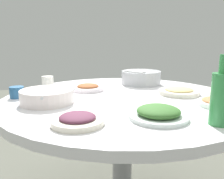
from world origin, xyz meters
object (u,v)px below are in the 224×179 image
at_px(rice_bowl, 141,77).
at_px(dish_tofu_braise, 219,102).
at_px(tea_cup_far, 48,81).
at_px(green_bottle, 221,97).
at_px(tea_cup_near, 17,92).
at_px(dish_noodles, 179,91).
at_px(dish_stirfry, 88,88).
at_px(round_dining_table, 123,113).
at_px(dish_greens, 158,113).
at_px(dish_eggplant, 78,120).
at_px(soup_bowl, 47,97).

xyz_separation_m(rice_bowl, dish_tofu_braise, (-0.26, 0.61, -0.03)).
bearing_deg(tea_cup_far, green_bottle, 132.83).
distance_m(tea_cup_near, tea_cup_far, 0.34).
bearing_deg(rice_bowl, dish_noodles, 114.42).
bearing_deg(dish_tofu_braise, green_bottle, 61.05).
bearing_deg(rice_bowl, dish_stirfry, 26.23).
relative_size(round_dining_table, tea_cup_far, 16.88).
bearing_deg(green_bottle, dish_tofu_braise, -118.95).
distance_m(round_dining_table, green_bottle, 0.60).
bearing_deg(dish_greens, green_bottle, 156.75).
xyz_separation_m(dish_greens, dish_eggplant, (0.33, 0.03, -0.00)).
bearing_deg(dish_eggplant, dish_tofu_braise, -163.89).
xyz_separation_m(rice_bowl, dish_stirfry, (0.38, 0.19, -0.03)).
bearing_deg(dish_noodles, dish_greens, 59.72).
relative_size(dish_tofu_braise, green_bottle, 0.76).
bearing_deg(tea_cup_near, tea_cup_far, -110.01).
distance_m(round_dining_table, soup_bowl, 0.43).
distance_m(round_dining_table, dish_tofu_braise, 0.51).
height_order(rice_bowl, dish_noodles, rice_bowl).
height_order(soup_bowl, green_bottle, green_bottle).
bearing_deg(rice_bowl, tea_cup_far, 2.03).
bearing_deg(dish_eggplant, soup_bowl, -62.95).
bearing_deg(dish_greens, tea_cup_near, -31.96).
relative_size(soup_bowl, tea_cup_near, 3.84).
xyz_separation_m(dish_stirfry, green_bottle, (-0.50, 0.67, 0.09)).
distance_m(soup_bowl, tea_cup_near, 0.23).
bearing_deg(dish_eggplant, dish_greens, -174.14).
height_order(soup_bowl, tea_cup_near, soup_bowl).
relative_size(dish_eggplant, green_bottle, 0.78).
height_order(dish_stirfry, tea_cup_far, tea_cup_far).
relative_size(round_dining_table, dish_stirfry, 6.75).
bearing_deg(dish_tofu_braise, dish_stirfry, -33.28).
bearing_deg(dish_eggplant, tea_cup_near, -52.32).
relative_size(dish_tofu_braise, dish_eggplant, 0.97).
bearing_deg(dish_greens, dish_tofu_braise, -155.15).
relative_size(round_dining_table, soup_bowl, 4.52).
relative_size(round_dining_table, dish_eggplant, 6.44).
relative_size(rice_bowl, tea_cup_far, 3.55).
height_order(round_dining_table, tea_cup_near, tea_cup_near).
bearing_deg(soup_bowl, round_dining_table, -167.45).
height_order(dish_eggplant, tea_cup_near, tea_cup_near).
bearing_deg(dish_eggplant, tea_cup_far, -73.05).
height_order(round_dining_table, tea_cup_far, tea_cup_far).
xyz_separation_m(dish_greens, dish_noodles, (-0.25, -0.43, -0.01)).
relative_size(dish_tofu_braise, tea_cup_near, 2.62).
height_order(dish_noodles, green_bottle, green_bottle).
bearing_deg(soup_bowl, rice_bowl, -141.12).
relative_size(soup_bowl, green_bottle, 1.11).
height_order(round_dining_table, soup_bowl, soup_bowl).
relative_size(dish_stirfry, tea_cup_far, 2.50).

